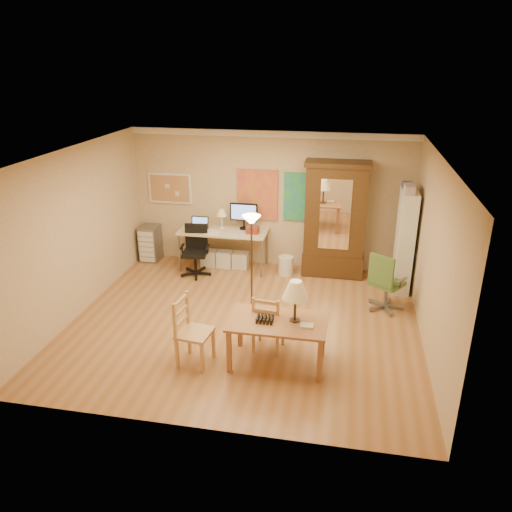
% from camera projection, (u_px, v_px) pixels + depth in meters
% --- Properties ---
extents(floor, '(5.50, 5.50, 0.00)m').
position_uv_depth(floor, '(244.00, 322.00, 8.04)').
color(floor, '#956034').
rests_on(floor, ground).
extents(crown_molding, '(5.50, 0.08, 0.12)m').
position_uv_depth(crown_molding, '(271.00, 134.00, 9.29)').
color(crown_molding, white).
rests_on(crown_molding, floor).
extents(corkboard, '(0.90, 0.04, 0.62)m').
position_uv_depth(corkboard, '(170.00, 188.00, 10.08)').
color(corkboard, tan).
rests_on(corkboard, floor).
extents(art_panel_left, '(0.80, 0.04, 1.00)m').
position_uv_depth(art_panel_left, '(257.00, 195.00, 9.79)').
color(art_panel_left, gold).
rests_on(art_panel_left, floor).
extents(art_panel_right, '(0.75, 0.04, 0.95)m').
position_uv_depth(art_panel_right, '(303.00, 197.00, 9.63)').
color(art_panel_right, teal).
rests_on(art_panel_right, floor).
extents(dining_table, '(1.34, 0.81, 1.25)m').
position_uv_depth(dining_table, '(284.00, 312.00, 6.70)').
color(dining_table, brown).
rests_on(dining_table, floor).
extents(ladder_chair_back, '(0.45, 0.43, 0.89)m').
position_uv_depth(ladder_chair_back, '(268.00, 324.00, 7.15)').
color(ladder_chair_back, tan).
rests_on(ladder_chair_back, floor).
extents(ladder_chair_left, '(0.49, 0.51, 0.98)m').
position_uv_depth(ladder_chair_left, '(193.00, 333.00, 6.84)').
color(ladder_chair_left, tan).
rests_on(ladder_chair_left, floor).
extents(torchiere_lamp, '(0.30, 0.30, 1.66)m').
position_uv_depth(torchiere_lamp, '(251.00, 235.00, 7.97)').
color(torchiere_lamp, '#41301A').
rests_on(torchiere_lamp, floor).
extents(computer_desk, '(1.74, 0.76, 1.32)m').
position_uv_depth(computer_desk, '(226.00, 245.00, 9.97)').
color(computer_desk, '#CBB294').
rests_on(computer_desk, floor).
extents(office_chair_black, '(0.61, 0.61, 0.99)m').
position_uv_depth(office_chair_black, '(196.00, 262.00, 9.71)').
color(office_chair_black, black).
rests_on(office_chair_black, floor).
extents(office_chair_green, '(0.65, 0.65, 1.02)m').
position_uv_depth(office_chair_green, '(385.00, 295.00, 8.36)').
color(office_chair_green, slate).
rests_on(office_chair_green, floor).
extents(drawer_cart, '(0.37, 0.44, 0.74)m').
position_uv_depth(drawer_cart, '(150.00, 243.00, 10.38)').
color(drawer_cart, slate).
rests_on(drawer_cart, floor).
extents(armoire, '(1.21, 0.57, 2.22)m').
position_uv_depth(armoire, '(335.00, 227.00, 9.49)').
color(armoire, '#321D0D').
rests_on(armoire, floor).
extents(bookshelf, '(0.28, 0.74, 1.84)m').
position_uv_depth(bookshelf, '(404.00, 241.00, 8.89)').
color(bookshelf, white).
rests_on(bookshelf, floor).
extents(wastebin, '(0.29, 0.29, 0.37)m').
position_uv_depth(wastebin, '(286.00, 265.00, 9.74)').
color(wastebin, silver).
rests_on(wastebin, floor).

